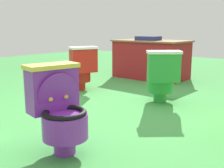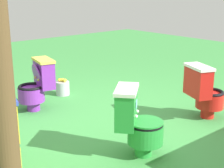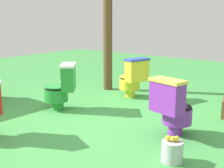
{
  "view_description": "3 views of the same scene",
  "coord_description": "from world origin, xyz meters",
  "px_view_note": "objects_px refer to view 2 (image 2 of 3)",
  "views": [
    {
      "loc": [
        2.14,
        -2.52,
        1.02
      ],
      "look_at": [
        0.0,
        0.1,
        0.34
      ],
      "focal_mm": 44.98,
      "sensor_mm": 36.0,
      "label": 1
    },
    {
      "loc": [
        2.6,
        3.06,
        1.71
      ],
      "look_at": [
        -0.05,
        0.01,
        0.53
      ],
      "focal_mm": 54.32,
      "sensor_mm": 36.0,
      "label": 2
    },
    {
      "loc": [
        -2.88,
        -2.77,
        1.45
      ],
      "look_at": [
        0.56,
        -0.01,
        0.48
      ],
      "focal_mm": 49.66,
      "sensor_mm": 36.0,
      "label": 3
    }
  ],
  "objects_px": {
    "lemon_bucket": "(63,88)",
    "toilet_purple": "(37,84)",
    "toilet_green": "(137,122)",
    "wooden_post": "(2,119)",
    "toilet_red": "(204,91)"
  },
  "relations": [
    {
      "from": "toilet_red",
      "to": "wooden_post",
      "type": "bearing_deg",
      "value": -57.64
    },
    {
      "from": "toilet_green",
      "to": "toilet_purple",
      "type": "distance_m",
      "value": 1.88
    },
    {
      "from": "wooden_post",
      "to": "lemon_bucket",
      "type": "height_order",
      "value": "wooden_post"
    },
    {
      "from": "toilet_green",
      "to": "toilet_purple",
      "type": "bearing_deg",
      "value": -127.28
    },
    {
      "from": "toilet_red",
      "to": "wooden_post",
      "type": "height_order",
      "value": "wooden_post"
    },
    {
      "from": "wooden_post",
      "to": "toilet_red",
      "type": "bearing_deg",
      "value": -170.88
    },
    {
      "from": "toilet_red",
      "to": "lemon_bucket",
      "type": "height_order",
      "value": "toilet_red"
    },
    {
      "from": "wooden_post",
      "to": "lemon_bucket",
      "type": "relative_size",
      "value": 6.55
    },
    {
      "from": "toilet_red",
      "to": "lemon_bucket",
      "type": "xyz_separation_m",
      "value": [
        0.86,
        -2.08,
        -0.26
      ]
    },
    {
      "from": "toilet_purple",
      "to": "lemon_bucket",
      "type": "bearing_deg",
      "value": -49.4
    },
    {
      "from": "lemon_bucket",
      "to": "toilet_purple",
      "type": "bearing_deg",
      "value": 28.58
    },
    {
      "from": "toilet_green",
      "to": "wooden_post",
      "type": "relative_size",
      "value": 0.4
    },
    {
      "from": "toilet_red",
      "to": "toilet_green",
      "type": "xyz_separation_m",
      "value": [
        1.39,
        0.14,
        -0.0
      ]
    },
    {
      "from": "lemon_bucket",
      "to": "toilet_green",
      "type": "bearing_deg",
      "value": 76.48
    },
    {
      "from": "toilet_green",
      "to": "lemon_bucket",
      "type": "distance_m",
      "value": 2.3
    }
  ]
}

